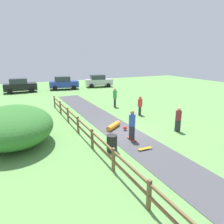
{
  "coord_description": "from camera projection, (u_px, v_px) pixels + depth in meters",
  "views": [
    {
      "loc": [
        -6.18,
        -10.97,
        4.91
      ],
      "look_at": [
        0.05,
        1.65,
        1.0
      ],
      "focal_mm": 32.8,
      "sensor_mm": 36.0,
      "label": 1
    }
  ],
  "objects": [
    {
      "name": "bystander_green",
      "position": [
        115.0,
        97.0,
        19.86
      ],
      "size": [
        0.52,
        0.52,
        1.88
      ],
      "color": "#2D2D33",
      "rests_on": "ground_plane"
    },
    {
      "name": "parked_car_silver",
      "position": [
        99.0,
        81.0,
        32.73
      ],
      "size": [
        4.44,
        2.59,
        1.92
      ],
      "color": "#B7B7BC",
      "rests_on": "ground_plane"
    },
    {
      "name": "ground_plane",
      "position": [
        122.0,
        133.0,
        13.43
      ],
      "size": [
        60.0,
        60.0,
        0.0
      ],
      "primitive_type": "plane",
      "color": "#60934C"
    },
    {
      "name": "asphalt_path",
      "position": [
        122.0,
        133.0,
        13.43
      ],
      "size": [
        2.4,
        28.0,
        0.02
      ],
      "primitive_type": "cube",
      "color": "#47474C",
      "rests_on": "ground_plane"
    },
    {
      "name": "skateboard_loose",
      "position": [
        145.0,
        149.0,
        10.95
      ],
      "size": [
        0.81,
        0.25,
        0.08
      ],
      "color": "#BF8C19",
      "rests_on": "asphalt_path"
    },
    {
      "name": "skater_riding",
      "position": [
        132.0,
        124.0,
        11.94
      ],
      "size": [
        0.39,
        0.8,
        1.84
      ],
      "color": "#B23326",
      "rests_on": "asphalt_path"
    },
    {
      "name": "bystander_maroon",
      "position": [
        178.0,
        118.0,
        13.44
      ],
      "size": [
        0.44,
        0.44,
        1.68
      ],
      "color": "#2D2D33",
      "rests_on": "ground_plane"
    },
    {
      "name": "skater_fallen",
      "position": [
        115.0,
        126.0,
        14.1
      ],
      "size": [
        1.43,
        1.42,
        0.36
      ],
      "color": "orange",
      "rests_on": "asphalt_path"
    },
    {
      "name": "parked_car_blue",
      "position": [
        64.0,
        83.0,
        30.33
      ],
      "size": [
        4.43,
        2.54,
        1.92
      ],
      "color": "#283D99",
      "rests_on": "ground_plane"
    },
    {
      "name": "bush_large",
      "position": [
        13.0,
        126.0,
        11.47
      ],
      "size": [
        4.29,
        5.15,
        2.18
      ],
      "primitive_type": "ellipsoid",
      "color": "#33702D",
      "rests_on": "ground_plane"
    },
    {
      "name": "bystander_red",
      "position": [
        140.0,
        105.0,
        17.2
      ],
      "size": [
        0.53,
        0.53,
        1.62
      ],
      "color": "#2D2D33",
      "rests_on": "ground_plane"
    },
    {
      "name": "parked_car_black",
      "position": [
        20.0,
        85.0,
        27.78
      ],
      "size": [
        4.21,
        2.03,
        1.92
      ],
      "color": "black",
      "rests_on": "ground_plane"
    },
    {
      "name": "trash_bin",
      "position": [
        112.0,
        143.0,
        10.74
      ],
      "size": [
        0.56,
        0.56,
        0.9
      ],
      "primitive_type": "cylinder",
      "color": "black",
      "rests_on": "ground_plane"
    },
    {
      "name": "wooden_fence",
      "position": [
        84.0,
        129.0,
        12.14
      ],
      "size": [
        0.12,
        18.12,
        1.1
      ],
      "color": "brown",
      "rests_on": "ground_plane"
    }
  ]
}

